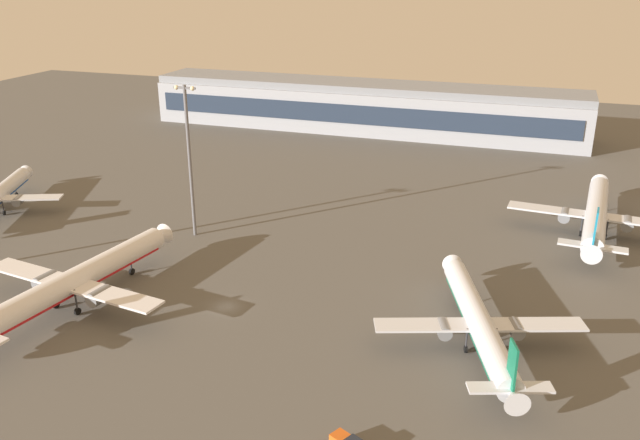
# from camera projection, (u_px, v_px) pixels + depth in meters

# --- Properties ---
(ground_plane) EXTENTS (416.00, 416.00, 0.00)m
(ground_plane) POSITION_uv_depth(u_px,v_px,m) (226.00, 307.00, 112.15)
(ground_plane) COLOR #56544F
(terminal_building) EXTENTS (147.84, 22.40, 16.40)m
(terminal_building) POSITION_uv_depth(u_px,v_px,m) (364.00, 107.00, 227.36)
(terminal_building) COLOR #9EA3AD
(terminal_building) RESTS_ON ground
(airplane_mid_apron) EXTENTS (36.28, 46.45, 11.93)m
(airplane_mid_apron) POSITION_uv_depth(u_px,v_px,m) (74.00, 282.00, 110.84)
(airplane_mid_apron) COLOR white
(airplane_mid_apron) RESTS_ON ground
(airplane_taxiway_distant) EXTENTS (31.06, 39.46, 10.45)m
(airplane_taxiway_distant) POSITION_uv_depth(u_px,v_px,m) (479.00, 323.00, 99.42)
(airplane_taxiway_distant) COLOR silver
(airplane_taxiway_distant) RESTS_ON ground
(airplane_terminal_side) EXTENTS (36.36, 46.68, 11.97)m
(airplane_terminal_side) POSITION_uv_depth(u_px,v_px,m) (596.00, 214.00, 140.39)
(airplane_terminal_side) COLOR silver
(airplane_terminal_side) RESTS_ON ground
(apron_light_east) EXTENTS (4.80, 0.90, 31.96)m
(apron_light_east) POSITION_uv_depth(u_px,v_px,m) (189.00, 154.00, 135.27)
(apron_light_east) COLOR slate
(apron_light_east) RESTS_ON ground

